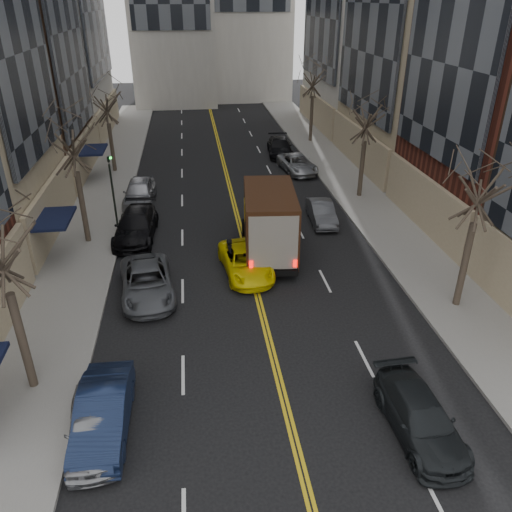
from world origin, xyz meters
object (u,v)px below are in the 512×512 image
Objects in this scene: pedestrian at (230,253)px; observer_sedan at (420,417)px; ups_truck at (269,221)px; taxi at (246,262)px.

observer_sedan is at bearing -157.39° from pedestrian.
ups_truck is 4.26× the size of pedestrian.
pedestrian is (-0.71, 0.67, 0.17)m from taxi.
ups_truck is at bearing 48.26° from taxi.
taxi is at bearing 109.01° from observer_sedan.
observer_sedan is 12.82m from pedestrian.
observer_sedan is at bearing -75.10° from taxi.
ups_truck is 1.49× the size of taxi.
ups_truck is at bearing -57.46° from pedestrian.
observer_sedan is 2.73× the size of pedestrian.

